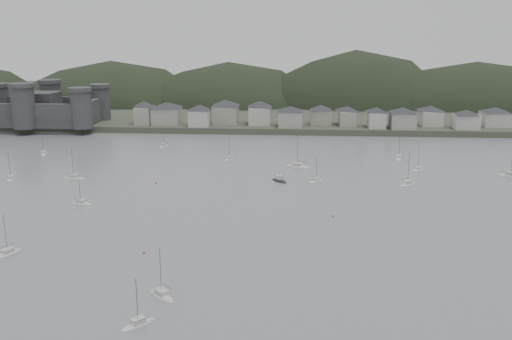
{
  "coord_description": "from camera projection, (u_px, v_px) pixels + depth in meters",
  "views": [
    {
      "loc": [
        12.57,
        -102.87,
        50.39
      ],
      "look_at": [
        0.0,
        75.0,
        6.0
      ],
      "focal_mm": 39.8,
      "sensor_mm": 36.0,
      "label": 1
    }
  ],
  "objects": [
    {
      "name": "ground",
      "position": [
        229.0,
        290.0,
        112.61
      ],
      "size": [
        900.0,
        900.0,
        0.0
      ],
      "primitive_type": "plane",
      "color": "slate",
      "rests_on": "ground"
    },
    {
      "name": "motor_launch_far",
      "position": [
        279.0,
        180.0,
        193.08
      ],
      "size": [
        6.61,
        7.14,
        3.73
      ],
      "rotation": [
        0.0,
        0.0,
        3.84
      ],
      "color": "black",
      "rests_on": "ground"
    },
    {
      "name": "waterfront_town",
      "position": [
        372.0,
        115.0,
        284.52
      ],
      "size": [
        451.48,
        28.46,
        12.92
      ],
      "color": "gray",
      "rests_on": "far_shore_land"
    },
    {
      "name": "moored_fleet",
      "position": [
        236.0,
        198.0,
        173.69
      ],
      "size": [
        261.5,
        167.23,
        13.44
      ],
      "color": "beige",
      "rests_on": "ground"
    },
    {
      "name": "far_shore_land",
      "position": [
        278.0,
        101.0,
        397.8
      ],
      "size": [
        900.0,
        250.0,
        3.0
      ],
      "primitive_type": "cube",
      "color": "#383D2D",
      "rests_on": "ground"
    },
    {
      "name": "castle",
      "position": [
        38.0,
        108.0,
        292.21
      ],
      "size": [
        66.0,
        43.0,
        20.0
      ],
      "color": "#313033",
      "rests_on": "far_shore_land"
    },
    {
      "name": "mooring_buoys",
      "position": [
        295.0,
        216.0,
        156.86
      ],
      "size": [
        162.21,
        136.95,
        0.7
      ],
      "color": "#B8643D",
      "rests_on": "ground"
    },
    {
      "name": "forested_ridge",
      "position": [
        284.0,
        125.0,
        375.78
      ],
      "size": [
        851.55,
        103.94,
        102.57
      ],
      "color": "black",
      "rests_on": "ground"
    }
  ]
}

